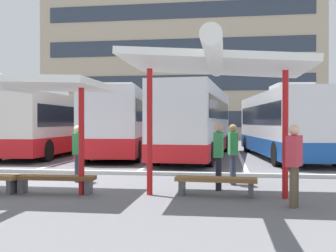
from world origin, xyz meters
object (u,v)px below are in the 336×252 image
Objects in this scene: coach_bus_1 at (57,125)px; waiting_passenger_2 at (233,150)px; waiting_passenger_3 at (78,149)px; waiting_shelter_1 at (15,85)px; bench_4 at (216,182)px; coach_bus_4 at (284,125)px; waiting_passenger_0 at (294,159)px; waiting_passenger_1 at (219,151)px; coach_bus_2 at (124,124)px; waiting_shelter_2 at (216,66)px; coach_bus_3 at (197,122)px; bench_3 at (55,180)px.

waiting_passenger_2 is at bearing -45.75° from coach_bus_1.
coach_bus_1 reaches higher than waiting_passenger_2.
waiting_shelter_1 is at bearing -107.74° from waiting_passenger_3.
waiting_shelter_1 is at bearing -173.55° from bench_4.
coach_bus_4 is 11.99m from waiting_passenger_0.
coach_bus_4 reaches higher than waiting_passenger_1.
coach_bus_2 is 8.25m from coach_bus_4.
waiting_shelter_2 is 2.88× the size of waiting_passenger_0.
waiting_shelter_1 is at bearing -108.19° from coach_bus_3.
coach_bus_3 reaches higher than bench_3.
bench_4 is 4.51m from waiting_passenger_3.
waiting_passenger_2 is 4.56m from waiting_passenger_3.
waiting_shelter_1 is at bearing -177.76° from waiting_shelter_2.
waiting_passenger_1 is 4.27m from waiting_passenger_3.
waiting_shelter_1 reaches higher than waiting_passenger_2.
coach_bus_1 is 13.99m from waiting_passenger_1.
waiting_shelter_2 is 2.86× the size of waiting_passenger_1.
waiting_passenger_0 is 0.99× the size of waiting_passenger_1.
waiting_passenger_3 is at bearing 167.88° from waiting_passenger_1.
bench_3 is at bearing -104.28° from coach_bus_3.
waiting_passenger_2 is at bearing 1.12° from waiting_passenger_3.
coach_bus_3 is (3.96, -0.83, 0.07)m from coach_bus_2.
waiting_passenger_0 reaches higher than bench_3.
coach_bus_3 is 6.83× the size of waiting_passenger_2.
waiting_shelter_2 reaches higher than bench_4.
waiting_passenger_0 is (2.84, -11.63, -0.76)m from coach_bus_3.
coach_bus_3 is at bearing -6.91° from coach_bus_1.
waiting_passenger_0 is (6.49, -0.53, -1.66)m from waiting_shelter_1.
coach_bus_4 reaches higher than waiting_passenger_0.
coach_bus_3 reaches higher than coach_bus_2.
bench_4 is at bearing 3.60° from bench_3.
waiting_passenger_0 is at bearing -96.88° from coach_bus_4.
bench_3 is 4.20m from waiting_passenger_1.
coach_bus_1 is at bearing 108.97° from waiting_shelter_1.
coach_bus_3 reaches higher than waiting_passenger_0.
bench_4 is (5.16, -11.38, -1.36)m from coach_bus_2.
waiting_passenger_2 is at bearing 24.14° from waiting_shelter_1.
waiting_shelter_1 is 2.40× the size of bench_3.
waiting_shelter_2 is 2.52× the size of bench_4.
coach_bus_2 is at bearing 91.48° from waiting_shelter_1.
coach_bus_4 is 11.68m from waiting_shelter_2.
waiting_shelter_1 is 2.77× the size of waiting_passenger_1.
coach_bus_1 reaches higher than waiting_shelter_2.
coach_bus_3 is 11.05m from waiting_shelter_2.
coach_bus_4 is at bearing 73.65° from waiting_passenger_2.
waiting_shelter_1 is 5.35m from waiting_passenger_1.
bench_4 is at bearing -83.51° from coach_bus_3.
bench_4 is 1.14× the size of waiting_passenger_0.
coach_bus_1 is 2.32× the size of waiting_shelter_2.
coach_bus_4 reaches higher than bench_4.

